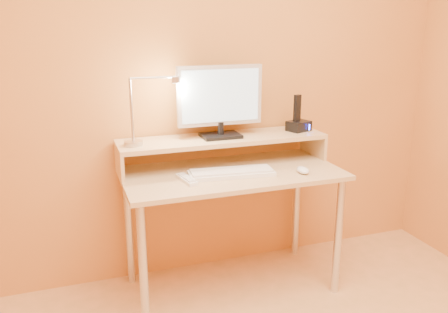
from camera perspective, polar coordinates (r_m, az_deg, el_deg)
name	(u,v)px	position (r m, az deg, el deg)	size (l,w,h in m)	color
wall_back	(213,69)	(2.74, -1.32, 10.77)	(3.00, 0.04, 2.50)	#CA8340
desk_leg_fl	(143,270)	(2.35, -9.95, -13.61)	(0.04, 0.04, 0.69)	silver
desk_leg_fr	(338,237)	(2.71, 13.93, -9.63)	(0.04, 0.04, 0.69)	silver
desk_leg_bl	(129,228)	(2.79, -11.67, -8.71)	(0.04, 0.04, 0.69)	silver
desk_leg_br	(296,205)	(3.11, 8.95, -5.98)	(0.04, 0.04, 0.69)	silver
desk_lower	(232,173)	(2.55, 0.96, -2.08)	(1.20, 0.60, 0.03)	#D8B081
shelf_riser_left	(119,162)	(2.54, -12.82, -0.67)	(0.02, 0.30, 0.14)	#D8B081
shelf_riser_right	(313,144)	(2.91, 10.95, 1.51)	(0.02, 0.30, 0.14)	#D8B081
desk_shelf	(223,139)	(2.65, -0.14, 2.17)	(1.20, 0.30, 0.03)	#D8B081
monitor_foot	(221,136)	(2.64, -0.43, 2.60)	(0.22, 0.16, 0.02)	black
monitor_neck	(221,128)	(2.63, -0.43, 3.54)	(0.04, 0.04, 0.07)	black
monitor_panel	(220,95)	(2.60, -0.51, 7.56)	(0.49, 0.04, 0.34)	#B8B7BA
monitor_back	(219,95)	(2.62, -0.67, 7.63)	(0.44, 0.01, 0.28)	black
monitor_screen	(221,96)	(2.59, -0.38, 7.50)	(0.45, 0.00, 0.29)	#B4DFFD
lamp_base	(133,143)	(2.50, -11.14, 1.61)	(0.10, 0.10, 0.03)	silver
lamp_post	(132,110)	(2.46, -11.37, 5.62)	(0.01, 0.01, 0.33)	silver
lamp_arm	(153,78)	(2.45, -8.77, 9.62)	(0.01, 0.01, 0.24)	silver
lamp_head	(176,80)	(2.48, -5.99, 9.43)	(0.04, 0.04, 0.03)	silver
lamp_bulb	(176,83)	(2.48, -5.98, 9.07)	(0.03, 0.03, 0.00)	#FFEAC6
phone_dock	(299,126)	(2.83, 9.21, 3.75)	(0.13, 0.10, 0.06)	black
phone_handset	(297,108)	(2.80, 9.04, 5.93)	(0.04, 0.03, 0.16)	black
phone_led	(309,127)	(2.81, 10.51, 3.59)	(0.01, 0.00, 0.04)	#364CFA
keyboard	(232,173)	(2.47, 0.94, -2.10)	(0.46, 0.15, 0.02)	white
mouse	(303,170)	(2.55, 9.74, -1.66)	(0.06, 0.10, 0.03)	white
remote_control	(187,180)	(2.39, -4.64, -2.85)	(0.05, 0.18, 0.02)	white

